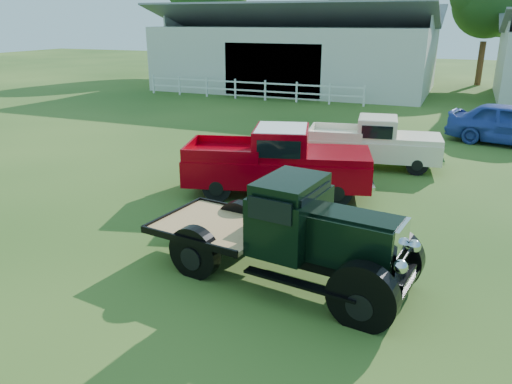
% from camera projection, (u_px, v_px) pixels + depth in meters
% --- Properties ---
extents(ground, '(120.00, 120.00, 0.00)m').
position_uv_depth(ground, '(225.00, 255.00, 10.44)').
color(ground, '#1C4213').
extents(shed_left, '(18.80, 10.20, 5.60)m').
position_uv_depth(shed_left, '(297.00, 48.00, 34.74)').
color(shed_left, beige).
rests_on(shed_left, ground).
extents(fence_rail, '(14.20, 0.16, 1.20)m').
position_uv_depth(fence_rail, '(250.00, 89.00, 30.59)').
color(fence_rail, white).
rests_on(fence_rail, ground).
extents(tree_a, '(6.30, 6.30, 10.50)m').
position_uv_depth(tree_a, '(204.00, 12.00, 44.03)').
color(tree_a, '#1B4217').
rests_on(tree_a, ground).
extents(tree_b, '(6.90, 6.90, 11.50)m').
position_uv_depth(tree_b, '(365.00, 5.00, 39.67)').
color(tree_b, '#1B4217').
rests_on(tree_b, ground).
extents(tree_c, '(5.40, 5.40, 9.00)m').
position_uv_depth(tree_c, '(486.00, 22.00, 35.95)').
color(tree_c, '#1B4217').
rests_on(tree_c, ground).
extents(vintage_flatbed, '(5.28, 2.67, 2.00)m').
position_uv_depth(vintage_flatbed, '(285.00, 229.00, 9.23)').
color(vintage_flatbed, black).
rests_on(vintage_flatbed, ground).
extents(red_pickup, '(5.62, 3.35, 1.92)m').
position_uv_depth(red_pickup, '(277.00, 161.00, 13.87)').
color(red_pickup, '#9B000C').
rests_on(red_pickup, ground).
extents(white_pickup, '(4.65, 2.37, 1.63)m').
position_uv_depth(white_pickup, '(374.00, 142.00, 16.55)').
color(white_pickup, '#F3E0C0').
rests_on(white_pickup, ground).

